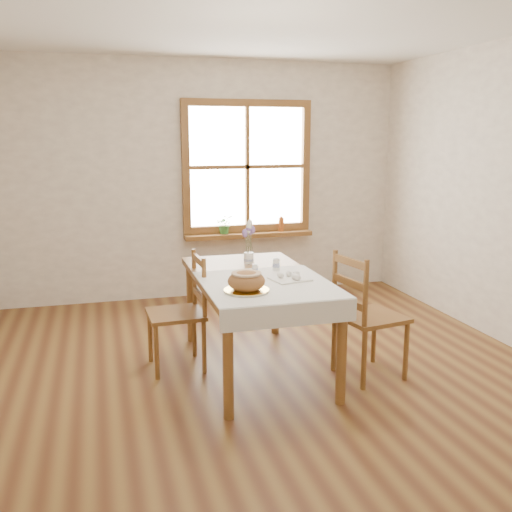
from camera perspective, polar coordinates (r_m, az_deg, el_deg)
The scene contains 18 objects.
ground at distance 4.31m, azimuth 1.10°, elevation -12.60°, with size 5.00×5.00×0.00m, color brown.
room_walls at distance 3.92m, azimuth 1.20°, elevation 10.72°, with size 4.60×5.10×2.65m.
window at distance 6.44m, azimuth -0.90°, elevation 8.91°, with size 1.46×0.08×1.46m.
window_sill at distance 6.46m, azimuth -0.73°, elevation 2.13°, with size 1.46×0.20×0.05m.
dining_table at distance 4.36m, azimuth 0.00°, elevation -3.03°, with size 0.90×1.60×0.75m.
table_linen at distance 4.05m, azimuth 1.16°, elevation -2.86°, with size 0.91×0.99×0.01m, color white.
chair_left at distance 4.47m, azimuth -8.05°, elevation -5.59°, with size 0.42×0.44×0.90m, color brown, non-canonical shape.
chair_right at distance 4.37m, azimuth 11.39°, elevation -5.79°, with size 0.45×0.47×0.96m, color brown, non-canonical shape.
bread_plate at distance 3.85m, azimuth -0.96°, elevation -3.47°, with size 0.30×0.30×0.02m, color white.
bread_loaf at distance 3.83m, azimuth -0.97°, elevation -2.35°, with size 0.25×0.25×0.14m, color #AE713D.
egg_napkin at distance 4.17m, azimuth 3.41°, elevation -2.31°, with size 0.26×0.22×0.01m, color white.
eggs at distance 4.16m, azimuth 3.41°, elevation -1.93°, with size 0.20×0.18×0.04m, color silver, non-canonical shape.
salt_shaker at distance 4.31m, azimuth -0.10°, elevation -1.31°, with size 0.04×0.04×0.08m, color white.
pepper_shaker at distance 4.44m, azimuth 2.03°, elevation -0.80°, with size 0.06×0.06×0.10m, color white.
flower_vase at distance 4.70m, azimuth -0.74°, elevation -0.29°, with size 0.08×0.08×0.09m, color white.
lavender_bouquet at distance 4.67m, azimuth -0.75°, elevation 1.84°, with size 0.14×0.14×0.27m, color #745698, non-canonical shape.
potted_plant at distance 6.38m, azimuth -3.14°, elevation 2.96°, with size 0.19×0.21×0.16m, color #31712D.
amber_bottle at distance 6.55m, azimuth 2.53°, elevation 3.25°, with size 0.06×0.06×0.17m, color #A7521E.
Camera 1 is at (-1.13, -3.75, 1.79)m, focal length 40.00 mm.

